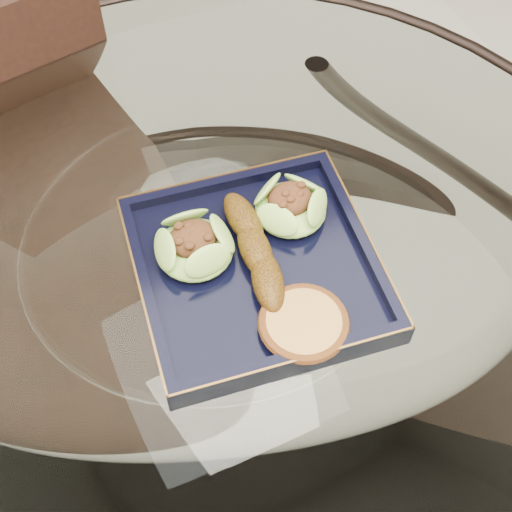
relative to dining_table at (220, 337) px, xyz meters
name	(u,v)px	position (x,y,z in m)	size (l,w,h in m)	color
ground	(232,478)	(0.00, 0.00, -0.60)	(4.00, 4.00, 0.00)	beige
dining_table	(220,337)	(0.00, 0.00, 0.00)	(1.13, 1.13, 0.77)	white
dining_chair	(66,240)	(-0.15, 0.34, -0.11)	(0.44, 0.44, 0.87)	black
navy_plate	(256,271)	(0.04, -0.03, 0.17)	(0.27, 0.27, 0.02)	black
lettuce_wrap_left	(194,247)	(-0.02, 0.01, 0.20)	(0.09, 0.09, 0.03)	#518C28
lettuce_wrap_right	(291,207)	(0.11, 0.02, 0.20)	(0.09, 0.09, 0.03)	olive
roasted_plantain	(255,249)	(0.05, -0.02, 0.20)	(0.17, 0.04, 0.03)	#5E3A09
crumb_patty	(304,324)	(0.05, -0.12, 0.19)	(0.09, 0.09, 0.02)	#BF903F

